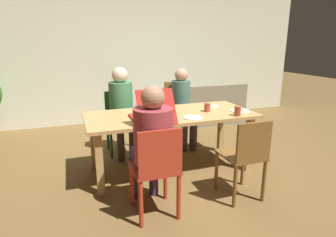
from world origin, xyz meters
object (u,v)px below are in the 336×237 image
(chair_3, at_px, (246,155))
(couch, at_px, (195,109))
(chair_0, at_px, (157,169))
(plate_2, at_px, (240,111))
(person_2, at_px, (122,104))
(drinking_glass_1, at_px, (237,111))
(plate_1, at_px, (211,106))
(dining_table, at_px, (171,120))
(pizza_box_0, at_px, (150,115))
(person_1, at_px, (183,102))
(plate_0, at_px, (193,118))
(person_0, at_px, (152,139))
(drinking_glass_0, at_px, (207,107))
(chair_2, at_px, (121,117))
(chair_1, at_px, (179,111))

(chair_3, bearing_deg, couch, 75.50)
(chair_0, distance_m, plate_2, 1.55)
(person_2, bearing_deg, drinking_glass_1, -43.24)
(plate_2, bearing_deg, plate_1, 120.46)
(chair_3, relative_size, drinking_glass_1, 7.44)
(chair_0, distance_m, drinking_glass_1, 1.34)
(dining_table, bearing_deg, plate_2, -11.94)
(pizza_box_0, height_order, couch, pizza_box_0)
(person_1, relative_size, plate_1, 5.88)
(person_2, bearing_deg, plate_2, -34.67)
(plate_0, bearing_deg, person_0, -141.97)
(drinking_glass_1, bearing_deg, drinking_glass_0, 128.10)
(pizza_box_0, bearing_deg, plate_0, -10.99)
(plate_2, bearing_deg, chair_0, -151.01)
(dining_table, relative_size, chair_2, 2.30)
(chair_0, bearing_deg, chair_2, 90.00)
(person_2, bearing_deg, drinking_glass_0, -40.49)
(plate_1, relative_size, plate_2, 0.86)
(plate_1, bearing_deg, drinking_glass_0, -126.85)
(chair_0, relative_size, plate_2, 3.74)
(couch, bearing_deg, person_2, -146.20)
(chair_2, height_order, plate_1, chair_2)
(plate_1, bearing_deg, plate_2, -59.54)
(plate_2, bearing_deg, person_1, 112.69)
(pizza_box_0, relative_size, plate_0, 2.80)
(chair_1, distance_m, plate_2, 1.20)
(chair_2, bearing_deg, plate_0, -61.59)
(person_0, bearing_deg, plate_0, 38.03)
(person_0, xyz_separation_m, chair_3, (0.94, -0.14, -0.24))
(dining_table, xyz_separation_m, plate_0, (0.16, -0.29, 0.10))
(drinking_glass_1, bearing_deg, chair_3, -113.27)
(person_0, height_order, chair_2, person_0)
(dining_table, distance_m, plate_0, 0.35)
(plate_1, distance_m, couch, 1.82)
(pizza_box_0, distance_m, plate_0, 0.49)
(pizza_box_0, bearing_deg, chair_1, 54.89)
(chair_2, distance_m, plate_1, 1.34)
(chair_0, relative_size, drinking_glass_1, 7.64)
(chair_1, height_order, plate_2, chair_1)
(drinking_glass_0, distance_m, couch, 2.11)
(chair_0, xyz_separation_m, chair_3, (0.94, -0.00, -0.00))
(pizza_box_0, xyz_separation_m, plate_0, (0.48, -0.09, -0.05))
(person_0, distance_m, pizza_box_0, 0.61)
(plate_0, distance_m, plate_1, 0.68)
(person_1, distance_m, plate_2, 1.03)
(chair_0, xyz_separation_m, person_0, (0.00, 0.14, 0.24))
(chair_0, relative_size, chair_2, 1.00)
(person_2, bearing_deg, chair_0, -90.00)
(chair_2, xyz_separation_m, couch, (1.66, 0.97, -0.23))
(pizza_box_0, relative_size, couch, 0.32)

